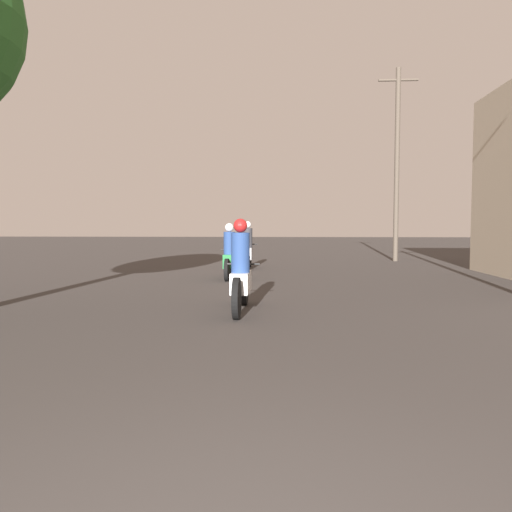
% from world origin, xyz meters
% --- Properties ---
extents(motorcycle_white, '(0.60, 2.14, 1.62)m').
position_xyz_m(motorcycle_white, '(-0.70, 6.95, 0.64)').
color(motorcycle_white, black).
rests_on(motorcycle_white, ground_plane).
extents(motorcycle_green, '(0.60, 1.92, 1.56)m').
position_xyz_m(motorcycle_green, '(-1.53, 12.23, 0.63)').
color(motorcycle_green, black).
rests_on(motorcycle_green, ground_plane).
extents(motorcycle_silver, '(0.60, 2.10, 1.63)m').
position_xyz_m(motorcycle_silver, '(-1.29, 15.48, 0.65)').
color(motorcycle_silver, black).
rests_on(motorcycle_silver, ground_plane).
extents(utility_pole_far, '(1.60, 0.20, 7.91)m').
position_xyz_m(utility_pole_far, '(4.56, 19.44, 4.12)').
color(utility_pole_far, '#4C4238').
rests_on(utility_pole_far, ground_plane).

